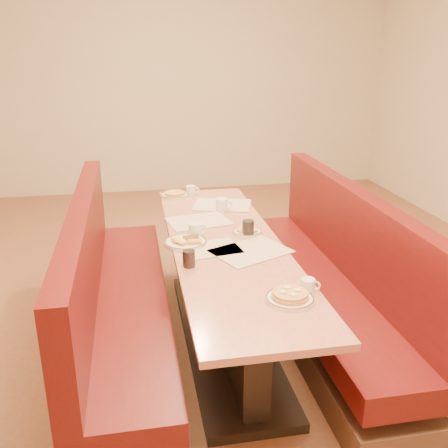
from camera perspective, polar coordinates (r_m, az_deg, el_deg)
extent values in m
plane|color=#9E6647|center=(3.57, 0.22, -13.33)|extent=(8.00, 8.00, 0.00)
cube|color=beige|center=(6.99, -6.16, 15.13)|extent=(6.00, 0.04, 2.80)
cube|color=black|center=(3.56, 0.22, -12.93)|extent=(0.55, 1.88, 0.06)
cube|color=black|center=(3.39, 0.23, -8.31)|extent=(0.15, 1.75, 0.71)
cube|color=tan|center=(3.23, 0.24, -2.43)|extent=(0.70, 2.50, 0.04)
cube|color=#4C3326|center=(3.48, -11.05, -12.83)|extent=(0.55, 2.50, 0.20)
cube|color=#550E0F|center=(3.34, -11.36, -8.92)|extent=(0.55, 2.50, 0.16)
cube|color=#550E0F|center=(3.19, -15.67, -3.12)|extent=(0.12, 2.50, 0.60)
cube|color=#4C3326|center=(3.69, 10.76, -10.75)|extent=(0.55, 2.50, 0.20)
cube|color=#550E0F|center=(3.56, 11.04, -7.00)|extent=(0.55, 2.50, 0.16)
cube|color=#550E0F|center=(3.49, 14.73, -1.03)|extent=(0.12, 2.50, 0.60)
cube|color=beige|center=(3.12, -1.60, -2.82)|extent=(0.40, 0.33, 0.00)
cube|color=beige|center=(3.09, 3.06, -3.10)|extent=(0.55, 0.49, 0.00)
cube|color=beige|center=(3.61, -2.93, 0.35)|extent=(0.48, 0.40, 0.00)
cube|color=beige|center=(3.97, -0.19, 2.22)|extent=(0.52, 0.44, 0.00)
cylinder|color=silver|center=(2.54, 7.52, -8.48)|extent=(0.25, 0.25, 0.02)
torus|color=brown|center=(2.53, 7.53, -8.32)|extent=(0.25, 0.25, 0.01)
cylinder|color=#DA9C4E|center=(2.53, 7.54, -8.14)|extent=(0.19, 0.19, 0.02)
cylinder|color=#DA9C4E|center=(2.52, 7.55, -7.83)|extent=(0.18, 0.18, 0.01)
cylinder|color=beige|center=(2.53, 8.41, -7.47)|extent=(0.03, 0.03, 0.01)
cylinder|color=beige|center=(2.55, 7.21, -7.20)|extent=(0.03, 0.03, 0.01)
cylinder|color=beige|center=(2.50, 6.71, -7.73)|extent=(0.03, 0.03, 0.01)
cylinder|color=beige|center=(2.49, 7.93, -8.00)|extent=(0.03, 0.03, 0.01)
cylinder|color=silver|center=(3.21, -4.42, -2.12)|extent=(0.28, 0.28, 0.02)
torus|color=brown|center=(3.21, -4.42, -1.97)|extent=(0.28, 0.28, 0.01)
ellipsoid|color=yellow|center=(3.18, -5.32, -1.82)|extent=(0.07, 0.07, 0.04)
ellipsoid|color=yellow|center=(3.15, -4.76, -2.08)|extent=(0.06, 0.06, 0.03)
ellipsoid|color=yellow|center=(3.22, -5.60, -1.63)|extent=(0.06, 0.06, 0.03)
cylinder|color=brown|center=(3.22, -3.81, -1.63)|extent=(0.10, 0.03, 0.02)
cylinder|color=brown|center=(3.25, -3.84, -1.44)|extent=(0.10, 0.03, 0.02)
cube|color=gold|center=(3.17, -3.40, -2.03)|extent=(0.09, 0.07, 0.02)
cylinder|color=silver|center=(3.39, 2.68, -0.91)|extent=(0.21, 0.21, 0.02)
torus|color=brown|center=(3.38, 2.68, -0.78)|extent=(0.20, 0.20, 0.01)
cylinder|color=#E19B4F|center=(3.38, 2.68, -0.65)|extent=(0.14, 0.14, 0.02)
ellipsoid|color=yellow|center=(3.39, 2.19, -0.46)|extent=(0.04, 0.04, 0.02)
cylinder|color=silver|center=(4.23, -5.63, 3.28)|extent=(0.25, 0.25, 0.02)
torus|color=brown|center=(4.22, -5.64, 3.40)|extent=(0.24, 0.24, 0.01)
cylinder|color=#E19B4F|center=(4.22, -5.64, 3.53)|extent=(0.17, 0.17, 0.02)
ellipsoid|color=yellow|center=(4.24, -6.08, 3.69)|extent=(0.05, 0.05, 0.03)
cylinder|color=silver|center=(2.61, 9.54, -7.00)|extent=(0.07, 0.07, 0.08)
torus|color=silver|center=(2.62, 10.39, -6.98)|extent=(0.06, 0.02, 0.06)
cylinder|color=black|center=(2.59, 9.58, -6.33)|extent=(0.06, 0.06, 0.01)
cylinder|color=silver|center=(3.29, -3.28, -0.75)|extent=(0.09, 0.09, 0.10)
torus|color=silver|center=(3.32, -2.54, -0.59)|extent=(0.07, 0.04, 0.07)
cylinder|color=black|center=(3.28, -3.29, -0.06)|extent=(0.08, 0.08, 0.01)
cylinder|color=silver|center=(3.83, -0.27, 2.23)|extent=(0.09, 0.09, 0.10)
torus|color=silver|center=(3.83, 0.46, 2.23)|extent=(0.07, 0.03, 0.07)
cylinder|color=black|center=(3.82, -0.27, 2.83)|extent=(0.08, 0.08, 0.01)
cylinder|color=silver|center=(4.23, -3.81, 3.81)|extent=(0.08, 0.08, 0.08)
torus|color=silver|center=(4.23, -3.24, 3.84)|extent=(0.06, 0.01, 0.06)
cylinder|color=black|center=(4.22, -3.82, 4.29)|extent=(0.07, 0.07, 0.01)
cylinder|color=black|center=(2.87, -4.03, -3.98)|extent=(0.07, 0.07, 0.10)
cylinder|color=silver|center=(2.87, -4.03, -3.96)|extent=(0.07, 0.07, 0.10)
cylinder|color=black|center=(3.32, 2.78, -0.50)|extent=(0.07, 0.07, 0.11)
cylinder|color=silver|center=(3.32, 2.78, -0.48)|extent=(0.08, 0.08, 0.11)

